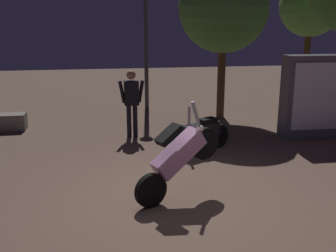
{
  "coord_description": "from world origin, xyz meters",
  "views": [
    {
      "loc": [
        -1.18,
        -5.99,
        2.84
      ],
      "look_at": [
        0.05,
        0.96,
        1.0
      ],
      "focal_mm": 41.85,
      "sensor_mm": 36.0,
      "label": 1
    }
  ],
  "objects_px": {
    "streetlamp_near": "(146,16)",
    "kiosk_billboard": "(313,97)",
    "motorcycle_pink_foreground": "(178,156)",
    "motorcycle_black_parked_left": "(201,133)",
    "person_rider_beside": "(132,97)"
  },
  "relations": [
    {
      "from": "motorcycle_pink_foreground",
      "to": "streetlamp_near",
      "type": "height_order",
      "value": "streetlamp_near"
    },
    {
      "from": "motorcycle_pink_foreground",
      "to": "kiosk_billboard",
      "type": "bearing_deg",
      "value": 10.99
    },
    {
      "from": "kiosk_billboard",
      "to": "motorcycle_black_parked_left",
      "type": "bearing_deg",
      "value": 14.42
    },
    {
      "from": "motorcycle_pink_foreground",
      "to": "streetlamp_near",
      "type": "distance_m",
      "value": 7.77
    },
    {
      "from": "motorcycle_black_parked_left",
      "to": "person_rider_beside",
      "type": "relative_size",
      "value": 0.89
    },
    {
      "from": "motorcycle_pink_foreground",
      "to": "streetlamp_near",
      "type": "relative_size",
      "value": 0.34
    },
    {
      "from": "streetlamp_near",
      "to": "kiosk_billboard",
      "type": "relative_size",
      "value": 2.31
    },
    {
      "from": "streetlamp_near",
      "to": "person_rider_beside",
      "type": "bearing_deg",
      "value": -103.08
    },
    {
      "from": "kiosk_billboard",
      "to": "motorcycle_pink_foreground",
      "type": "bearing_deg",
      "value": 37.9
    },
    {
      "from": "motorcycle_black_parked_left",
      "to": "person_rider_beside",
      "type": "bearing_deg",
      "value": -73.23
    },
    {
      "from": "streetlamp_near",
      "to": "motorcycle_pink_foreground",
      "type": "bearing_deg",
      "value": -93.0
    },
    {
      "from": "motorcycle_black_parked_left",
      "to": "streetlamp_near",
      "type": "xyz_separation_m",
      "value": [
        -0.62,
        5.05,
        2.66
      ]
    },
    {
      "from": "motorcycle_pink_foreground",
      "to": "kiosk_billboard",
      "type": "relative_size",
      "value": 0.78
    },
    {
      "from": "motorcycle_pink_foreground",
      "to": "streetlamp_near",
      "type": "bearing_deg",
      "value": 61.35
    },
    {
      "from": "motorcycle_black_parked_left",
      "to": "kiosk_billboard",
      "type": "xyz_separation_m",
      "value": [
        3.13,
        0.73,
        0.61
      ]
    }
  ]
}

